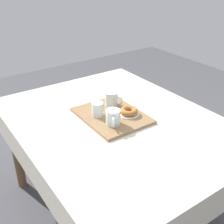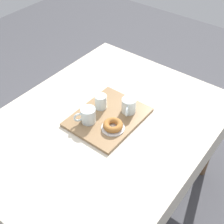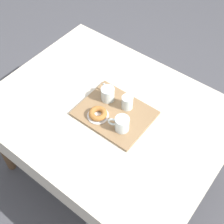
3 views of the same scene
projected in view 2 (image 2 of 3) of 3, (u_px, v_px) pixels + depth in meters
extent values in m
plane|color=#47474C|center=(105.00, 195.00, 2.15)|extent=(6.00, 6.00, 0.00)
cube|color=beige|center=(103.00, 126.00, 1.67)|extent=(1.41, 1.10, 0.04)
cube|color=beige|center=(39.00, 100.00, 1.98)|extent=(1.41, 0.01, 0.14)
cube|color=beige|center=(188.00, 186.00, 1.49)|extent=(1.41, 0.01, 0.14)
cube|color=beige|center=(165.00, 80.00, 2.15)|extent=(0.01, 1.10, 0.14)
cylinder|color=brown|center=(108.00, 92.00, 2.48)|extent=(0.06, 0.06, 0.68)
cylinder|color=brown|center=(211.00, 142.00, 2.07)|extent=(0.06, 0.06, 0.68)
cube|color=olive|center=(108.00, 117.00, 1.68)|extent=(0.42, 0.34, 0.02)
cylinder|color=silver|center=(88.00, 115.00, 1.62)|extent=(0.08, 0.08, 0.09)
cylinder|color=#84380F|center=(88.00, 116.00, 1.62)|extent=(0.07, 0.07, 0.06)
torus|color=silver|center=(79.00, 117.00, 1.60)|extent=(0.05, 0.04, 0.06)
cylinder|color=silver|center=(129.00, 105.00, 1.68)|extent=(0.08, 0.08, 0.09)
cylinder|color=#84380F|center=(129.00, 106.00, 1.68)|extent=(0.07, 0.07, 0.06)
torus|color=silver|center=(127.00, 111.00, 1.64)|extent=(0.06, 0.03, 0.06)
cylinder|color=silver|center=(101.00, 102.00, 1.70)|extent=(0.07, 0.07, 0.08)
cylinder|color=silver|center=(101.00, 104.00, 1.72)|extent=(0.06, 0.06, 0.04)
cylinder|color=white|center=(113.00, 128.00, 1.60)|extent=(0.13, 0.13, 0.01)
torus|color=#A3662D|center=(113.00, 125.00, 1.59)|extent=(0.11, 0.11, 0.03)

